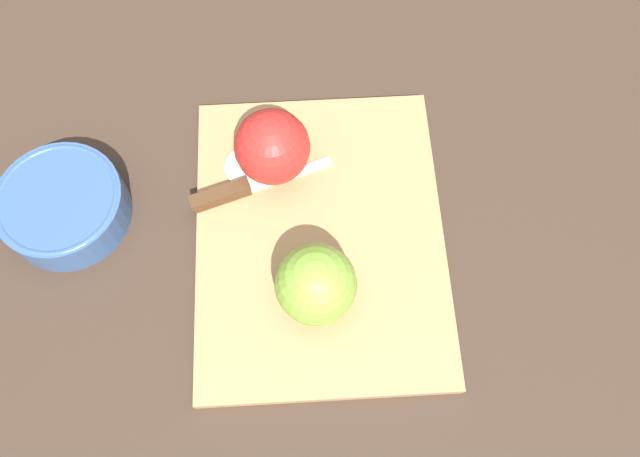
{
  "coord_description": "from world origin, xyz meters",
  "views": [
    {
      "loc": [
        -0.27,
        -0.04,
        0.7
      ],
      "look_at": [
        0.0,
        0.0,
        0.04
      ],
      "focal_mm": 35.0,
      "sensor_mm": 36.0,
      "label": 1
    }
  ],
  "objects_px": {
    "apple_half_right": "(272,147)",
    "apple_half_left": "(316,284)",
    "knife": "(231,192)",
    "bowl": "(63,205)"
  },
  "relations": [
    {
      "from": "apple_half_right",
      "to": "apple_half_left",
      "type": "bearing_deg",
      "value": 178.48
    },
    {
      "from": "apple_half_right",
      "to": "knife",
      "type": "bearing_deg",
      "value": 109.85
    },
    {
      "from": "knife",
      "to": "apple_half_left",
      "type": "bearing_deg",
      "value": -71.88
    },
    {
      "from": "apple_half_right",
      "to": "knife",
      "type": "relative_size",
      "value": 0.56
    },
    {
      "from": "apple_half_left",
      "to": "bowl",
      "type": "distance_m",
      "value": 0.32
    },
    {
      "from": "apple_half_right",
      "to": "bowl",
      "type": "relative_size",
      "value": 0.61
    },
    {
      "from": "knife",
      "to": "bowl",
      "type": "bearing_deg",
      "value": 164.62
    },
    {
      "from": "apple_half_left",
      "to": "knife",
      "type": "relative_size",
      "value": 0.55
    },
    {
      "from": "apple_half_right",
      "to": "bowl",
      "type": "distance_m",
      "value": 0.26
    },
    {
      "from": "knife",
      "to": "bowl",
      "type": "height_order",
      "value": "bowl"
    }
  ]
}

